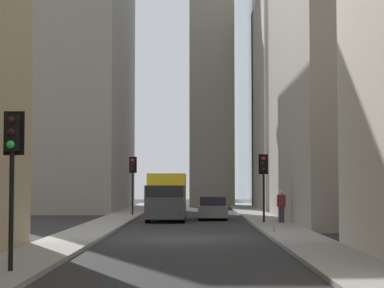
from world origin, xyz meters
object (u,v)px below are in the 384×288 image
at_px(delivery_truck, 167,197).
at_px(discarded_bottle, 274,229).
at_px(traffic_light_far_junction, 133,172).
at_px(traffic_light_midblock, 264,172).
at_px(pedestrian, 281,205).
at_px(hatchback_grey, 212,209).
at_px(traffic_light_foreground, 12,153).

height_order(delivery_truck, discarded_bottle, delivery_truck).
bearing_deg(discarded_bottle, traffic_light_far_junction, 25.84).
distance_m(traffic_light_midblock, traffic_light_far_junction, 11.74).
xyz_separation_m(traffic_light_midblock, traffic_light_far_junction, (8.62, 7.97, 0.14)).
distance_m(traffic_light_far_junction, pedestrian, 12.80).
bearing_deg(traffic_light_far_junction, discarded_bottle, -154.16).
distance_m(hatchback_grey, traffic_light_midblock, 6.61).
height_order(hatchback_grey, discarded_bottle, hatchback_grey).
xyz_separation_m(delivery_truck, pedestrian, (-4.37, -6.38, -0.36)).
height_order(delivery_truck, traffic_light_foreground, traffic_light_foreground).
bearing_deg(traffic_light_foreground, traffic_light_midblock, -21.45).
distance_m(delivery_truck, hatchback_grey, 3.35).
height_order(pedestrian, discarded_bottle, pedestrian).
xyz_separation_m(hatchback_grey, traffic_light_far_junction, (3.00, 5.30, 2.35)).
distance_m(traffic_light_foreground, traffic_light_midblock, 22.54).
distance_m(delivery_truck, pedestrian, 7.74).
xyz_separation_m(traffic_light_far_junction, pedestrian, (-9.02, -8.88, -1.91)).
height_order(traffic_light_foreground, discarded_bottle, traffic_light_foreground).
bearing_deg(pedestrian, traffic_light_foreground, 156.04).
height_order(traffic_light_foreground, traffic_light_far_junction, traffic_light_foreground).
height_order(traffic_light_foreground, pedestrian, traffic_light_foreground).
distance_m(delivery_truck, traffic_light_far_junction, 5.50).
bearing_deg(traffic_light_far_junction, hatchback_grey, -119.53).
xyz_separation_m(traffic_light_foreground, traffic_light_far_junction, (29.60, -0.27, -0.02)).
height_order(hatchback_grey, traffic_light_midblock, traffic_light_midblock).
xyz_separation_m(traffic_light_foreground, discarded_bottle, (13.68, -7.98, -2.78)).
bearing_deg(discarded_bottle, hatchback_grey, 10.58).
bearing_deg(pedestrian, discarded_bottle, 170.39).
relative_size(traffic_light_far_junction, discarded_bottle, 14.48).
distance_m(pedestrian, discarded_bottle, 7.05).
relative_size(hatchback_grey, traffic_light_foreground, 1.09).
relative_size(traffic_light_foreground, discarded_bottle, 14.58).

